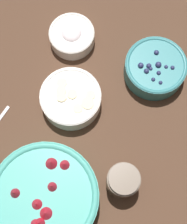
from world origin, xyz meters
name	(u,v)px	position (x,y,z in m)	size (l,w,h in m)	color
ground_plane	(68,131)	(0.00, 0.00, 0.00)	(4.00, 4.00, 0.00)	#4C3323
bowl_strawberries	(45,197)	(0.16, 0.08, 0.04)	(0.26, 0.26, 0.09)	#47AD9E
bowl_blueberries	(155,68)	(-0.27, 0.06, 0.03)	(0.16, 0.16, 0.07)	teal
bowl_bananas	(71,98)	(-0.06, -0.05, 0.03)	(0.16, 0.16, 0.06)	white
bowl_cream	(72,36)	(-0.20, -0.17, 0.03)	(0.12, 0.12, 0.05)	silver
jar_chocolate	(123,181)	(0.01, 0.19, 0.04)	(0.08, 0.08, 0.09)	brown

